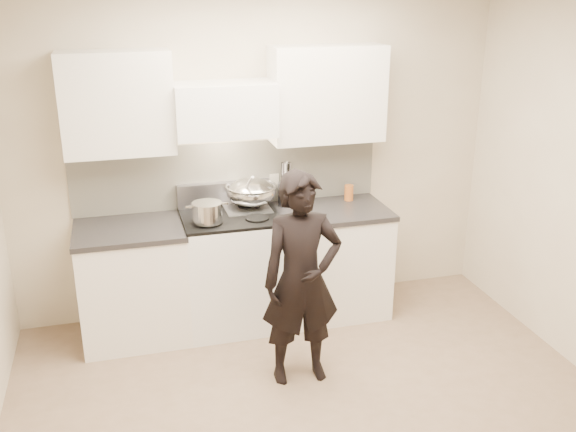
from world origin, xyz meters
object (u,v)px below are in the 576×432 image
at_px(wok, 251,192).
at_px(person, 302,280).
at_px(stove, 232,269).
at_px(utensil_crock, 286,193).
at_px(counter_right, 330,260).

relative_size(wok, person, 0.34).
height_order(stove, utensil_crock, utensil_crock).
bearing_deg(person, stove, 110.72).
relative_size(counter_right, person, 0.61).
distance_m(utensil_crock, person, 1.11).
height_order(utensil_crock, person, person).
height_order(stove, person, person).
xyz_separation_m(stove, person, (0.32, -0.89, 0.28)).
bearing_deg(person, wok, 97.63).
bearing_deg(wok, stove, -144.11).
height_order(counter_right, person, person).
distance_m(stove, person, 0.99).
bearing_deg(utensil_crock, wok, -175.62).
xyz_separation_m(stove, counter_right, (0.83, 0.00, -0.01)).
relative_size(stove, person, 0.63).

